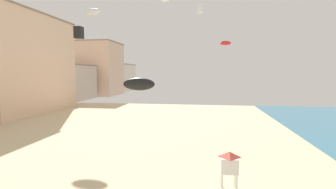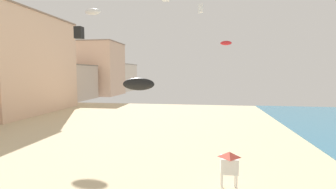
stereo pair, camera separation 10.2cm
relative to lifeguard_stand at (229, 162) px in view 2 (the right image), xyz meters
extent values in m
cube|color=beige|center=(-39.87, 26.28, 7.34)|extent=(17.47, 21.39, 18.35)
cube|color=#89715E|center=(-39.87, 26.28, 16.67)|extent=(17.82, 21.82, 0.30)
cube|color=#C6B29E|center=(-39.87, 47.90, 2.96)|extent=(11.16, 14.62, 9.60)
cube|color=slate|center=(-39.87, 47.90, 7.91)|extent=(11.38, 14.91, 0.30)
cube|color=beige|center=(-39.87, 64.17, 6.99)|extent=(17.59, 14.44, 17.66)
cube|color=#89715E|center=(-39.87, 64.17, 15.98)|extent=(17.94, 14.73, 0.30)
cube|color=silver|center=(-39.87, 83.53, 3.66)|extent=(14.71, 16.64, 10.99)
cube|color=gray|center=(-39.87, 83.53, 9.30)|extent=(15.00, 16.97, 0.30)
cylinder|color=white|center=(-0.45, -0.45, -1.24)|extent=(0.10, 0.10, 1.20)
cylinder|color=white|center=(0.45, -0.45, -1.24)|extent=(0.10, 0.10, 1.20)
cylinder|color=white|center=(-0.45, 0.45, -1.24)|extent=(0.10, 0.10, 1.20)
cylinder|color=white|center=(0.45, 0.45, -1.24)|extent=(0.10, 0.10, 1.20)
cube|color=white|center=(0.00, 0.00, -0.14)|extent=(1.10, 1.10, 1.00)
pyramid|color=#D14C3D|center=(0.00, 0.00, 0.54)|extent=(1.10, 1.10, 0.35)
cube|color=black|center=(-11.03, 1.62, 8.80)|extent=(0.56, 0.56, 0.88)
ellipsoid|color=white|center=(-19.62, 22.06, 15.57)|extent=(2.62, 0.73, 1.02)
cube|color=white|center=(-2.48, 21.59, 15.25)|extent=(0.74, 0.74, 1.16)
ellipsoid|color=red|center=(0.72, 14.10, 9.29)|extent=(1.33, 0.37, 0.52)
ellipsoid|color=black|center=(-5.40, -2.18, 5.15)|extent=(1.87, 0.52, 0.73)
camera|label=1|loc=(-1.66, -15.84, 5.80)|focal=26.16mm
camera|label=2|loc=(-1.56, -15.82, 5.80)|focal=26.16mm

